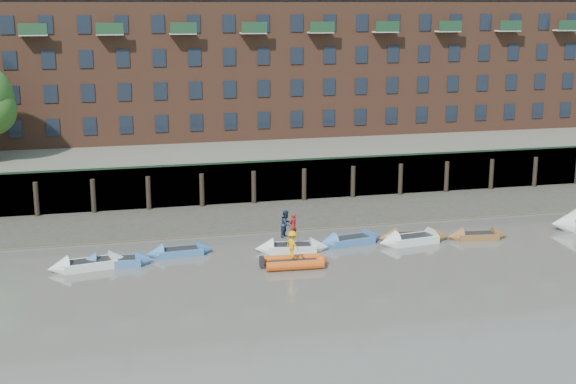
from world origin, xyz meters
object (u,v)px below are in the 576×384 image
object	(u,v)px
rowboat_0	(90,264)
person_rower_a	(293,225)
rowboat_3	(292,248)
rowboat_4	(351,240)
person_rower_b	(286,224)
rowboat_2	(180,252)
rowboat_5	(413,239)
rib_tender	(296,262)
rowboat_7	(477,236)
person_rib_crew	(292,244)
rowboat_6	(414,237)
rowboat_1	(116,262)

from	to	relation	value
rowboat_0	person_rower_a	bearing A→B (deg)	-8.75
rowboat_3	rowboat_4	size ratio (longest dim) A/B	1.00
rowboat_0	rowboat_4	distance (m)	16.40
rowboat_0	person_rower_b	distance (m)	12.07
rowboat_2	rowboat_5	world-z (taller)	rowboat_5
rowboat_0	rib_tender	size ratio (longest dim) A/B	1.32
rowboat_7	rowboat_4	bearing A→B (deg)	-178.51
rowboat_0	rowboat_2	distance (m)	5.59
rowboat_2	rowboat_5	distance (m)	14.95
rowboat_2	rib_tender	world-z (taller)	rowboat_2
rowboat_7	person_rib_crew	world-z (taller)	person_rib_crew
rowboat_4	rowboat_6	distance (m)	4.25
person_rib_crew	rowboat_2	bearing A→B (deg)	34.58
rowboat_3	rowboat_4	xyz separation A→B (m)	(4.07, 0.67, -0.00)
rowboat_6	rib_tender	distance (m)	9.39
rowboat_7	person_rib_crew	size ratio (longest dim) A/B	2.64
rowboat_3	person_rower_a	bearing A→B (deg)	-36.87
person_rower_b	rowboat_1	bearing A→B (deg)	129.17
rowboat_0	rowboat_5	distance (m)	20.35
person_rower_b	rib_tender	bearing A→B (deg)	-145.29
rowboat_1	rowboat_2	bearing A→B (deg)	20.19
rowboat_0	person_rower_a	distance (m)	12.44
rowboat_1	rowboat_2	xyz separation A→B (m)	(3.89, 1.10, -0.01)
rowboat_2	rowboat_4	bearing A→B (deg)	-5.26
rowboat_0	rowboat_1	xyz separation A→B (m)	(1.55, 0.18, -0.02)
rowboat_1	rowboat_6	size ratio (longest dim) A/B	0.94
rowboat_0	person_rib_crew	xyz separation A→B (m)	(11.60, -2.58, 1.15)
rowboat_0	rowboat_5	bearing A→B (deg)	-9.47
rowboat_1	rowboat_2	world-z (taller)	rowboat_1
rowboat_6	rowboat_7	bearing A→B (deg)	-0.23
rowboat_5	rib_tender	bearing A→B (deg)	-169.36
rowboat_4	rowboat_1	bearing A→B (deg)	172.18
rowboat_1	rowboat_6	xyz separation A→B (m)	(19.06, 0.51, 0.01)
rowboat_1	rowboat_7	bearing A→B (deg)	4.23
person_rower_b	person_rib_crew	size ratio (longest dim) A/B	1.08
rowboat_4	rowboat_0	bearing A→B (deg)	172.51
rowboat_2	person_rower_b	size ratio (longest dim) A/B	2.48
rib_tender	rowboat_0	bearing A→B (deg)	171.10
rowboat_5	person_rib_crew	size ratio (longest dim) A/B	3.15
rowboat_2	rowboat_6	bearing A→B (deg)	-6.09
rowboat_3	rowboat_7	size ratio (longest dim) A/B	1.14
person_rib_crew	rowboat_5	bearing A→B (deg)	-95.64
rib_tender	person_rower_b	world-z (taller)	person_rower_b
rowboat_0	person_rower_b	world-z (taller)	person_rower_b
person_rower_a	person_rower_b	xyz separation A→B (m)	(-0.39, 0.20, 0.07)
rowboat_5	person_rib_crew	bearing A→B (deg)	-169.79
rowboat_7	rib_tender	distance (m)	13.29
rowboat_4	rib_tender	world-z (taller)	rowboat_4
rowboat_4	person_rower_a	size ratio (longest dim) A/B	3.02
rib_tender	person_rower_b	bearing A→B (deg)	90.65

